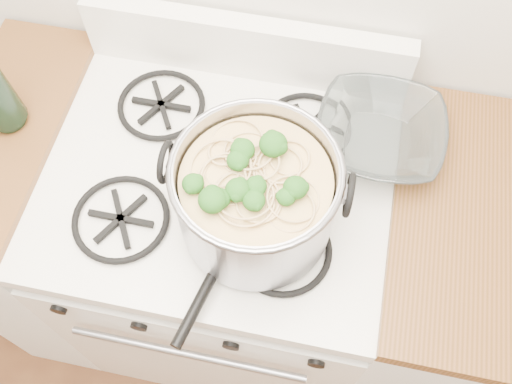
% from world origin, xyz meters
% --- Properties ---
extents(gas_range, '(0.76, 0.66, 0.92)m').
position_xyz_m(gas_range, '(0.00, 1.26, 0.44)').
color(gas_range, white).
rests_on(gas_range, ground).
extents(counter_left, '(0.25, 0.65, 0.92)m').
position_xyz_m(counter_left, '(-0.51, 1.26, 0.46)').
color(counter_left, silver).
rests_on(counter_left, ground).
extents(stock_pot, '(0.35, 0.32, 0.21)m').
position_xyz_m(stock_pot, '(0.11, 1.16, 1.02)').
color(stock_pot, '#97979F').
rests_on(stock_pot, gas_range).
extents(spatula, '(0.35, 0.37, 0.02)m').
position_xyz_m(spatula, '(0.07, 1.13, 0.94)').
color(spatula, black).
rests_on(spatula, gas_range).
extents(glass_bowl, '(0.11, 0.11, 0.03)m').
position_xyz_m(glass_bowl, '(0.33, 1.40, 0.94)').
color(glass_bowl, white).
rests_on(glass_bowl, gas_range).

